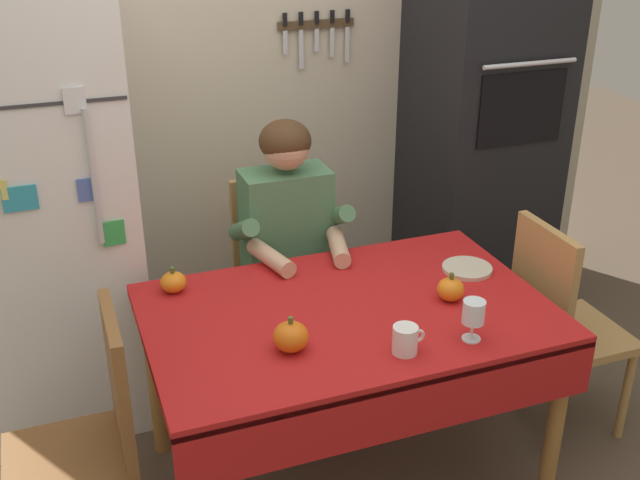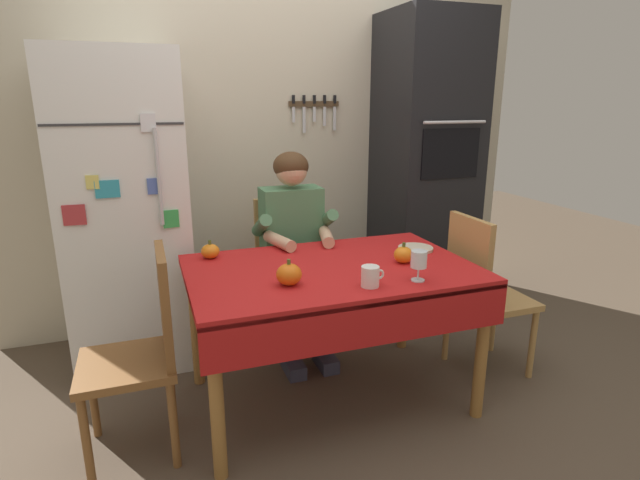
{
  "view_description": "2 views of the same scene",
  "coord_description": "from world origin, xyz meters",
  "px_view_note": "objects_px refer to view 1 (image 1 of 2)",
  "views": [
    {
      "loc": [
        -0.9,
        -2.03,
        2.09
      ],
      "look_at": [
        -0.06,
        0.22,
        0.96
      ],
      "focal_mm": 42.93,
      "sensor_mm": 36.0,
      "label": 1
    },
    {
      "loc": [
        -0.84,
        -2.1,
        1.54
      ],
      "look_at": [
        -0.04,
        0.14,
        0.87
      ],
      "focal_mm": 28.13,
      "sensor_mm": 36.0,
      "label": 2
    }
  ],
  "objects_px": {
    "coffee_mug": "(406,340)",
    "pumpkin_medium": "(451,289)",
    "dining_table": "(350,333)",
    "chair_behind_person": "(279,272)",
    "wall_oven": "(481,123)",
    "refrigerator": "(44,213)",
    "pumpkin_large": "(291,337)",
    "pumpkin_small": "(173,282)",
    "serving_tray": "(467,268)",
    "wine_glass": "(474,313)",
    "chair_right_side": "(558,321)",
    "chair_left_side": "(92,437)",
    "seated_person": "(291,243)"
  },
  "relations": [
    {
      "from": "seated_person",
      "to": "serving_tray",
      "type": "relative_size",
      "value": 6.53
    },
    {
      "from": "refrigerator",
      "to": "chair_right_side",
      "type": "bearing_deg",
      "value": -25.33
    },
    {
      "from": "chair_right_side",
      "to": "pumpkin_medium",
      "type": "xyz_separation_m",
      "value": [
        -0.53,
        -0.05,
        0.27
      ]
    },
    {
      "from": "wall_oven",
      "to": "chair_right_side",
      "type": "relative_size",
      "value": 2.26
    },
    {
      "from": "coffee_mug",
      "to": "serving_tray",
      "type": "distance_m",
      "value": 0.64
    },
    {
      "from": "dining_table",
      "to": "seated_person",
      "type": "bearing_deg",
      "value": 91.19
    },
    {
      "from": "chair_right_side",
      "to": "pumpkin_large",
      "type": "distance_m",
      "value": 1.21
    },
    {
      "from": "refrigerator",
      "to": "chair_right_side",
      "type": "relative_size",
      "value": 1.94
    },
    {
      "from": "chair_right_side",
      "to": "serving_tray",
      "type": "distance_m",
      "value": 0.45
    },
    {
      "from": "pumpkin_medium",
      "to": "chair_left_side",
      "type": "bearing_deg",
      "value": -178.78
    },
    {
      "from": "dining_table",
      "to": "pumpkin_small",
      "type": "height_order",
      "value": "pumpkin_small"
    },
    {
      "from": "pumpkin_large",
      "to": "chair_behind_person",
      "type": "bearing_deg",
      "value": 74.98
    },
    {
      "from": "wall_oven",
      "to": "dining_table",
      "type": "bearing_deg",
      "value": -138.69
    },
    {
      "from": "refrigerator",
      "to": "wall_oven",
      "type": "distance_m",
      "value": 2.01
    },
    {
      "from": "refrigerator",
      "to": "pumpkin_large",
      "type": "xyz_separation_m",
      "value": [
        0.68,
        -1.03,
        -0.11
      ]
    },
    {
      "from": "chair_behind_person",
      "to": "chair_left_side",
      "type": "relative_size",
      "value": 1.0
    },
    {
      "from": "wine_glass",
      "to": "pumpkin_small",
      "type": "bearing_deg",
      "value": 142.08
    },
    {
      "from": "wall_oven",
      "to": "wine_glass",
      "type": "bearing_deg",
      "value": -121.48
    },
    {
      "from": "chair_behind_person",
      "to": "chair_left_side",
      "type": "bearing_deg",
      "value": -135.83
    },
    {
      "from": "dining_table",
      "to": "pumpkin_large",
      "type": "height_order",
      "value": "pumpkin_large"
    },
    {
      "from": "dining_table",
      "to": "chair_left_side",
      "type": "distance_m",
      "value": 0.92
    },
    {
      "from": "refrigerator",
      "to": "wine_glass",
      "type": "xyz_separation_m",
      "value": [
        1.25,
        -1.18,
        -0.06
      ]
    },
    {
      "from": "dining_table",
      "to": "pumpkin_small",
      "type": "bearing_deg",
      "value": 146.39
    },
    {
      "from": "coffee_mug",
      "to": "pumpkin_medium",
      "type": "relative_size",
      "value": 1.02
    },
    {
      "from": "pumpkin_large",
      "to": "pumpkin_medium",
      "type": "distance_m",
      "value": 0.64
    },
    {
      "from": "refrigerator",
      "to": "chair_behind_person",
      "type": "bearing_deg",
      "value": -5.51
    },
    {
      "from": "pumpkin_small",
      "to": "serving_tray",
      "type": "relative_size",
      "value": 0.51
    },
    {
      "from": "coffee_mug",
      "to": "pumpkin_medium",
      "type": "distance_m",
      "value": 0.39
    },
    {
      "from": "refrigerator",
      "to": "serving_tray",
      "type": "height_order",
      "value": "refrigerator"
    },
    {
      "from": "wall_oven",
      "to": "dining_table",
      "type": "height_order",
      "value": "wall_oven"
    },
    {
      "from": "seated_person",
      "to": "pumpkin_small",
      "type": "height_order",
      "value": "seated_person"
    },
    {
      "from": "dining_table",
      "to": "chair_behind_person",
      "type": "distance_m",
      "value": 0.81
    },
    {
      "from": "wall_oven",
      "to": "wine_glass",
      "type": "distance_m",
      "value": 1.45
    },
    {
      "from": "chair_right_side",
      "to": "chair_behind_person",
      "type": "bearing_deg",
      "value": 139.3
    },
    {
      "from": "refrigerator",
      "to": "wine_glass",
      "type": "relative_size",
      "value": 12.65
    },
    {
      "from": "seated_person",
      "to": "chair_right_side",
      "type": "xyz_separation_m",
      "value": [
        0.91,
        -0.6,
        -0.23
      ]
    },
    {
      "from": "wine_glass",
      "to": "pumpkin_large",
      "type": "relative_size",
      "value": 1.19
    },
    {
      "from": "coffee_mug",
      "to": "pumpkin_small",
      "type": "height_order",
      "value": "pumpkin_small"
    },
    {
      "from": "wine_glass",
      "to": "pumpkin_large",
      "type": "distance_m",
      "value": 0.59
    },
    {
      "from": "pumpkin_large",
      "to": "serving_tray",
      "type": "bearing_deg",
      "value": 19.53
    },
    {
      "from": "wine_glass",
      "to": "chair_right_side",
      "type": "bearing_deg",
      "value": 27.01
    },
    {
      "from": "coffee_mug",
      "to": "pumpkin_large",
      "type": "distance_m",
      "value": 0.36
    },
    {
      "from": "chair_left_side",
      "to": "pumpkin_medium",
      "type": "distance_m",
      "value": 1.3
    },
    {
      "from": "pumpkin_large",
      "to": "pumpkin_medium",
      "type": "bearing_deg",
      "value": 9.69
    },
    {
      "from": "wall_oven",
      "to": "seated_person",
      "type": "relative_size",
      "value": 1.69
    },
    {
      "from": "coffee_mug",
      "to": "wine_glass",
      "type": "relative_size",
      "value": 0.76
    },
    {
      "from": "chair_behind_person",
      "to": "pumpkin_small",
      "type": "relative_size",
      "value": 9.58
    },
    {
      "from": "chair_behind_person",
      "to": "chair_right_side",
      "type": "bearing_deg",
      "value": -40.7
    },
    {
      "from": "refrigerator",
      "to": "dining_table",
      "type": "relative_size",
      "value": 1.29
    },
    {
      "from": "pumpkin_small",
      "to": "serving_tray",
      "type": "xyz_separation_m",
      "value": [
        1.08,
        -0.23,
        -0.03
      ]
    }
  ]
}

